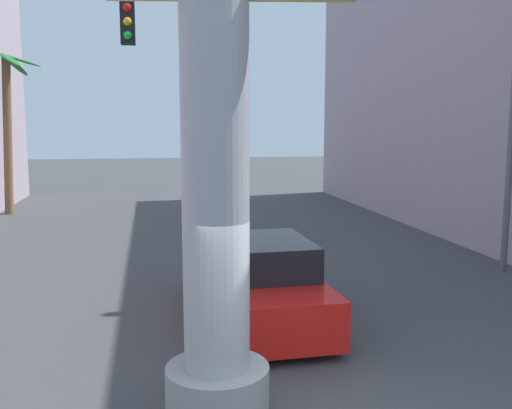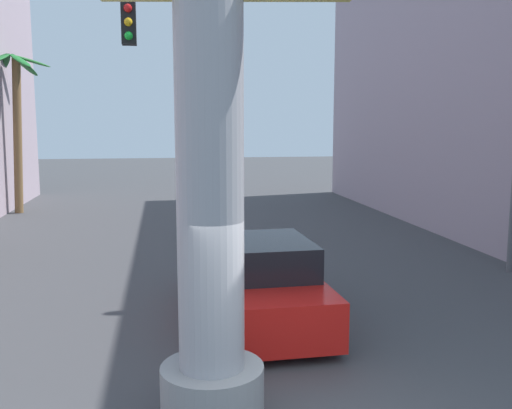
# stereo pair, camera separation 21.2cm
# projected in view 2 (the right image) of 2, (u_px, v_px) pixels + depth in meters

# --- Properties ---
(ground_plane) EXTENTS (92.29, 92.29, 0.00)m
(ground_plane) POSITION_uv_depth(u_px,v_px,m) (220.00, 254.00, 16.01)
(ground_plane) COLOR #424244
(neon_sign_pole) EXTENTS (3.16, 1.27, 10.38)m
(neon_sign_pole) POSITION_uv_depth(u_px,v_px,m) (209.00, 27.00, 6.38)
(neon_sign_pole) COLOR #9E9EA3
(neon_sign_pole) RESTS_ON ground
(street_lamp) EXTENTS (2.93, 0.28, 7.68)m
(street_lamp) POSITION_uv_depth(u_px,v_px,m) (504.00, 79.00, 13.33)
(street_lamp) COLOR #59595E
(street_lamp) RESTS_ON ground
(car_lead) EXTENTS (2.18, 4.84, 1.56)m
(car_lead) POSITION_uv_depth(u_px,v_px,m) (257.00, 282.00, 10.62)
(car_lead) COLOR black
(car_lead) RESTS_ON ground
(palm_tree_far_left) EXTENTS (3.13, 2.95, 6.47)m
(palm_tree_far_left) POSITION_uv_depth(u_px,v_px,m) (15.00, 109.00, 22.96)
(palm_tree_far_left) COLOR brown
(palm_tree_far_left) RESTS_ON ground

